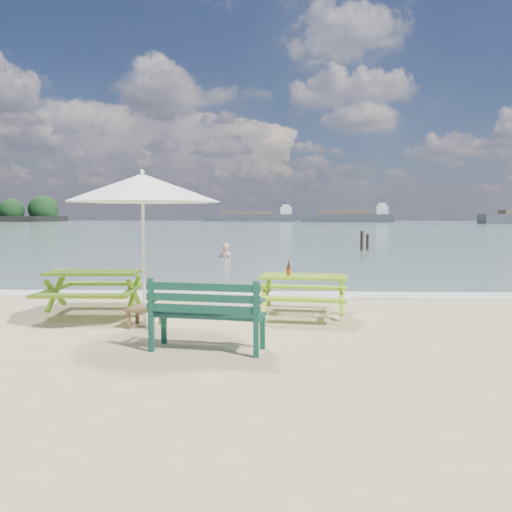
{
  "coord_description": "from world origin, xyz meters",
  "views": [
    {
      "loc": [
        0.88,
        -6.5,
        1.77
      ],
      "look_at": [
        0.53,
        3.0,
        1.0
      ],
      "focal_mm": 35.0,
      "sensor_mm": 36.0,
      "label": 1
    }
  ],
  "objects_px": {
    "picnic_table_right": "(303,297)",
    "patio_umbrella": "(142,188)",
    "side_table": "(145,316)",
    "beer_bottle": "(289,270)",
    "swimmer": "(226,263)",
    "picnic_table_left": "(95,293)",
    "park_bench": "(208,329)"
  },
  "relations": [
    {
      "from": "picnic_table_right",
      "to": "patio_umbrella",
      "type": "distance_m",
      "value": 3.31
    },
    {
      "from": "picnic_table_right",
      "to": "side_table",
      "type": "height_order",
      "value": "picnic_table_right"
    },
    {
      "from": "patio_umbrella",
      "to": "beer_bottle",
      "type": "height_order",
      "value": "patio_umbrella"
    },
    {
      "from": "beer_bottle",
      "to": "swimmer",
      "type": "bearing_deg",
      "value": 100.63
    },
    {
      "from": "picnic_table_left",
      "to": "park_bench",
      "type": "relative_size",
      "value": 1.19
    },
    {
      "from": "side_table",
      "to": "beer_bottle",
      "type": "height_order",
      "value": "beer_bottle"
    },
    {
      "from": "park_bench",
      "to": "side_table",
      "type": "relative_size",
      "value": 2.96
    },
    {
      "from": "side_table",
      "to": "patio_umbrella",
      "type": "height_order",
      "value": "patio_umbrella"
    },
    {
      "from": "picnic_table_right",
      "to": "patio_umbrella",
      "type": "height_order",
      "value": "patio_umbrella"
    },
    {
      "from": "picnic_table_right",
      "to": "patio_umbrella",
      "type": "relative_size",
      "value": 0.72
    },
    {
      "from": "park_bench",
      "to": "beer_bottle",
      "type": "distance_m",
      "value": 2.58
    },
    {
      "from": "beer_bottle",
      "to": "swimmer",
      "type": "relative_size",
      "value": 0.16
    },
    {
      "from": "side_table",
      "to": "swimmer",
      "type": "xyz_separation_m",
      "value": [
        0.0,
        13.25,
        -0.41
      ]
    },
    {
      "from": "picnic_table_left",
      "to": "side_table",
      "type": "xyz_separation_m",
      "value": [
        1.18,
        -1.02,
        -0.21
      ]
    },
    {
      "from": "side_table",
      "to": "patio_umbrella",
      "type": "bearing_deg",
      "value": 90.0
    },
    {
      "from": "beer_bottle",
      "to": "patio_umbrella",
      "type": "bearing_deg",
      "value": -158.48
    },
    {
      "from": "picnic_table_left",
      "to": "swimmer",
      "type": "height_order",
      "value": "picnic_table_left"
    },
    {
      "from": "patio_umbrella",
      "to": "beer_bottle",
      "type": "relative_size",
      "value": 9.79
    },
    {
      "from": "picnic_table_right",
      "to": "beer_bottle",
      "type": "bearing_deg",
      "value": -176.13
    },
    {
      "from": "picnic_table_left",
      "to": "park_bench",
      "type": "height_order",
      "value": "park_bench"
    },
    {
      "from": "picnic_table_right",
      "to": "park_bench",
      "type": "relative_size",
      "value": 1.21
    },
    {
      "from": "park_bench",
      "to": "side_table",
      "type": "xyz_separation_m",
      "value": [
        -1.19,
        1.34,
        -0.12
      ]
    },
    {
      "from": "beer_bottle",
      "to": "swimmer",
      "type": "height_order",
      "value": "beer_bottle"
    },
    {
      "from": "park_bench",
      "to": "beer_bottle",
      "type": "height_order",
      "value": "beer_bottle"
    },
    {
      "from": "park_bench",
      "to": "side_table",
      "type": "height_order",
      "value": "park_bench"
    },
    {
      "from": "side_table",
      "to": "picnic_table_right",
      "type": "bearing_deg",
      "value": 19.85
    },
    {
      "from": "patio_umbrella",
      "to": "beer_bottle",
      "type": "distance_m",
      "value": 2.85
    },
    {
      "from": "park_bench",
      "to": "picnic_table_right",
      "type": "bearing_deg",
      "value": 58.58
    },
    {
      "from": "picnic_table_left",
      "to": "swimmer",
      "type": "bearing_deg",
      "value": 84.48
    },
    {
      "from": "picnic_table_right",
      "to": "swimmer",
      "type": "bearing_deg",
      "value": 101.82
    },
    {
      "from": "picnic_table_right",
      "to": "swimmer",
      "type": "xyz_separation_m",
      "value": [
        -2.58,
        12.31,
        -0.59
      ]
    },
    {
      "from": "swimmer",
      "to": "side_table",
      "type": "bearing_deg",
      "value": -90.02
    }
  ]
}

